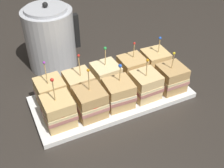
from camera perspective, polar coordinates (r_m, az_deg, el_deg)
name	(u,v)px	position (r m, az deg, el deg)	size (l,w,h in m)	color
ground_plane	(112,99)	(1.00, 0.00, -3.06)	(6.00, 6.00, 0.00)	#2D2823
serving_platter	(112,97)	(1.00, 0.00, -2.67)	(0.55, 0.24, 0.02)	white
sandwich_front_far_left	(59,111)	(0.88, -10.76, -5.47)	(0.10, 0.10, 0.18)	tan
sandwich_front_left	(91,103)	(0.89, -4.39, -3.79)	(0.09, 0.09, 0.17)	tan
sandwich_front_center	(119,93)	(0.93, 1.50, -1.86)	(0.10, 0.10, 0.16)	tan
sandwich_front_right	(145,85)	(0.97, 6.81, -0.23)	(0.09, 0.09, 0.16)	#DBB77A
sandwich_front_far_right	(171,78)	(1.02, 11.93, 1.22)	(0.09, 0.09, 0.16)	tan
sandwich_back_far_left	(51,92)	(0.95, -12.36, -1.65)	(0.10, 0.10, 0.17)	tan
sandwich_back_left	(79,85)	(0.97, -6.75, -0.23)	(0.10, 0.10, 0.17)	#DBB77A
sandwich_back_center	(106,77)	(1.00, -1.31, 1.48)	(0.10, 0.10, 0.17)	beige
sandwich_back_right	(132,69)	(1.04, 4.09, 2.96)	(0.09, 0.10, 0.16)	tan
sandwich_back_far_right	(155,63)	(1.08, 8.70, 4.27)	(0.10, 0.10, 0.16)	tan
kettle_steel	(50,38)	(1.14, -12.41, 9.11)	(0.22, 0.19, 0.27)	#B7BABF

